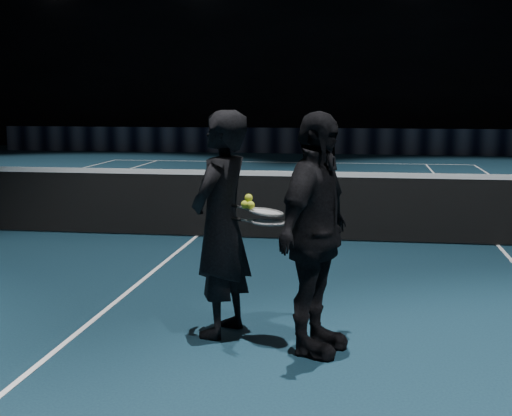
{
  "coord_description": "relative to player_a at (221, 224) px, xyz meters",
  "views": [
    {
      "loc": [
        2.34,
        -9.66,
        1.94
      ],
      "look_at": [
        1.5,
        -4.21,
        1.09
      ],
      "focal_mm": 50.0,
      "sensor_mm": 36.0,
      "label": 1
    }
  ],
  "objects": [
    {
      "name": "floor",
      "position": [
        -1.19,
        4.06,
        -0.92
      ],
      "size": [
        36.0,
        36.0,
        0.0
      ],
      "primitive_type": "plane",
      "color": "black",
      "rests_on": "ground"
    },
    {
      "name": "wall_back",
      "position": [
        -1.19,
        22.06,
        4.08
      ],
      "size": [
        30.0,
        0.0,
        30.0
      ],
      "primitive_type": "plane",
      "rotation": [
        1.57,
        0.0,
        0.0
      ],
      "color": "black",
      "rests_on": "ground"
    },
    {
      "name": "court_lines",
      "position": [
        -1.19,
        4.06,
        -0.92
      ],
      "size": [
        10.98,
        23.78,
        0.01
      ],
      "primitive_type": null,
      "color": "white",
      "rests_on": "floor"
    },
    {
      "name": "net_mesh",
      "position": [
        -1.19,
        4.06,
        -0.47
      ],
      "size": [
        12.8,
        0.02,
        0.86
      ],
      "primitive_type": "cube",
      "color": "black",
      "rests_on": "floor"
    },
    {
      "name": "net_tape",
      "position": [
        -1.19,
        4.06,
        -0.01
      ],
      "size": [
        12.8,
        0.03,
        0.07
      ],
      "primitive_type": "cube",
      "color": "white",
      "rests_on": "net_mesh"
    },
    {
      "name": "sponsor_backdrop",
      "position": [
        -1.19,
        19.56,
        -0.47
      ],
      "size": [
        22.0,
        0.15,
        0.9
      ],
      "primitive_type": "cube",
      "color": "black",
      "rests_on": "floor"
    },
    {
      "name": "player_a",
      "position": [
        0.0,
        0.0,
        0.0
      ],
      "size": [
        0.61,
        0.77,
        1.85
      ],
      "primitive_type": "imported",
      "rotation": [
        0.0,
        0.0,
        -1.86
      ],
      "color": "black",
      "rests_on": "floor"
    },
    {
      "name": "player_b",
      "position": [
        0.79,
        -0.32,
        0.0
      ],
      "size": [
        0.78,
        1.17,
        1.85
      ],
      "primitive_type": "imported",
      "rotation": [
        0.0,
        0.0,
        1.24
      ],
      "color": "black",
      "rests_on": "floor"
    },
    {
      "name": "racket_lower",
      "position": [
        0.42,
        -0.17,
        0.05
      ],
      "size": [
        0.71,
        0.46,
        0.03
      ],
      "primitive_type": null,
      "rotation": [
        0.0,
        0.0,
        -0.38
      ],
      "color": "black",
      "rests_on": "player_a"
    },
    {
      "name": "racket_upper",
      "position": [
        0.39,
        -0.11,
        0.13
      ],
      "size": [
        0.71,
        0.42,
        0.1
      ],
      "primitive_type": null,
      "rotation": [
        0.0,
        0.1,
        -0.31
      ],
      "color": "black",
      "rests_on": "player_b"
    },
    {
      "name": "tennis_balls",
      "position": [
        0.24,
        -0.09,
        0.19
      ],
      "size": [
        0.12,
        0.1,
        0.12
      ],
      "primitive_type": null,
      "color": "#C5D02C",
      "rests_on": "racket_upper"
    }
  ]
}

